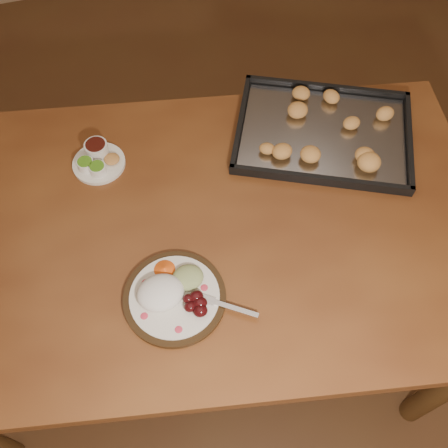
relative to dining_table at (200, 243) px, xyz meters
name	(u,v)px	position (x,y,z in m)	size (l,w,h in m)	color
ground	(206,260)	(0.07, 0.28, -0.65)	(4.00, 4.00, 0.00)	brown
dining_table	(200,243)	(0.00, 0.00, 0.00)	(1.64, 1.16, 0.75)	brown
dinner_plate	(173,294)	(-0.11, -0.18, 0.11)	(0.29, 0.24, 0.06)	black
condiment_saucer	(97,159)	(-0.21, 0.27, 0.11)	(0.14, 0.14, 0.05)	white
baking_tray	(323,132)	(0.42, 0.19, 0.11)	(0.60, 0.54, 0.05)	black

